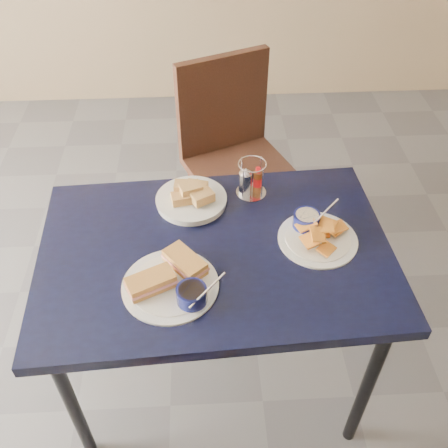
{
  "coord_description": "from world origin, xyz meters",
  "views": [
    {
      "loc": [
        0.17,
        -0.97,
        1.92
      ],
      "look_at": [
        0.23,
        0.19,
        0.82
      ],
      "focal_mm": 40.0,
      "sensor_mm": 36.0,
      "label": 1
    }
  ],
  "objects_px": {
    "chair_far": "(239,145)",
    "plantain_plate": "(314,232)",
    "dining_table": "(216,263)",
    "bread_basket": "(191,198)",
    "sandwich_plate": "(173,281)",
    "condiment_caddy": "(250,181)"
  },
  "relations": [
    {
      "from": "dining_table",
      "to": "condiment_caddy",
      "type": "relative_size",
      "value": 8.64
    },
    {
      "from": "sandwich_plate",
      "to": "chair_far",
      "type": "bearing_deg",
      "value": 74.82
    },
    {
      "from": "chair_far",
      "to": "condiment_caddy",
      "type": "distance_m",
      "value": 0.66
    },
    {
      "from": "dining_table",
      "to": "bread_basket",
      "type": "distance_m",
      "value": 0.26
    },
    {
      "from": "chair_far",
      "to": "plantain_plate",
      "type": "relative_size",
      "value": 3.66
    },
    {
      "from": "plantain_plate",
      "to": "bread_basket",
      "type": "distance_m",
      "value": 0.45
    },
    {
      "from": "sandwich_plate",
      "to": "plantain_plate",
      "type": "height_order",
      "value": "same"
    },
    {
      "from": "plantain_plate",
      "to": "condiment_caddy",
      "type": "distance_m",
      "value": 0.3
    },
    {
      "from": "plantain_plate",
      "to": "bread_basket",
      "type": "relative_size",
      "value": 1.06
    },
    {
      "from": "bread_basket",
      "to": "condiment_caddy",
      "type": "relative_size",
      "value": 1.82
    },
    {
      "from": "chair_far",
      "to": "sandwich_plate",
      "type": "distance_m",
      "value": 1.09
    },
    {
      "from": "dining_table",
      "to": "sandwich_plate",
      "type": "bearing_deg",
      "value": -131.33
    },
    {
      "from": "dining_table",
      "to": "bread_basket",
      "type": "relative_size",
      "value": 4.75
    },
    {
      "from": "dining_table",
      "to": "chair_far",
      "type": "relative_size",
      "value": 1.23
    },
    {
      "from": "chair_far",
      "to": "condiment_caddy",
      "type": "relative_size",
      "value": 7.04
    },
    {
      "from": "chair_far",
      "to": "condiment_caddy",
      "type": "xyz_separation_m",
      "value": [
        -0.01,
        -0.6,
        0.26
      ]
    },
    {
      "from": "bread_basket",
      "to": "condiment_caddy",
      "type": "height_order",
      "value": "condiment_caddy"
    },
    {
      "from": "plantain_plate",
      "to": "sandwich_plate",
      "type": "bearing_deg",
      "value": -157.52
    },
    {
      "from": "dining_table",
      "to": "plantain_plate",
      "type": "relative_size",
      "value": 4.49
    },
    {
      "from": "sandwich_plate",
      "to": "bread_basket",
      "type": "relative_size",
      "value": 1.26
    },
    {
      "from": "dining_table",
      "to": "bread_basket",
      "type": "height_order",
      "value": "bread_basket"
    },
    {
      "from": "chair_far",
      "to": "plantain_plate",
      "type": "distance_m",
      "value": 0.88
    }
  ]
}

